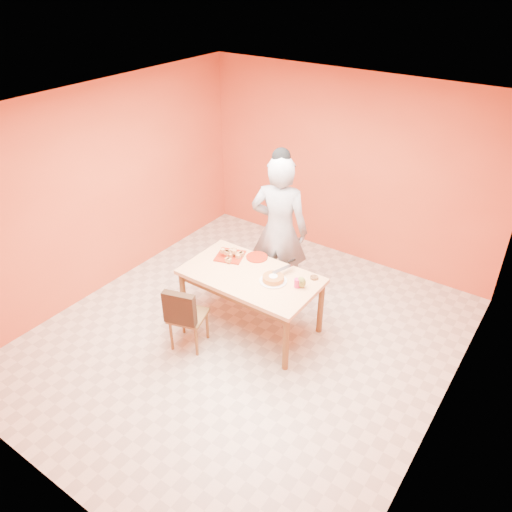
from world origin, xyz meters
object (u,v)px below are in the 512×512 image
Objects in this scene: person at (279,231)px; checker_tin at (314,278)px; pastry_platter at (230,256)px; egg_ornament at (301,282)px; sponge_cake at (273,278)px; red_dinner_plate at (257,257)px; magenta_glass at (297,283)px; dining_table at (251,281)px; dining_chair at (187,315)px.

checker_tin is at bearing 135.09° from person.
person is at bearing 152.77° from checker_tin.
pastry_platter is 3.59× the size of checker_tin.
checker_tin is at bearing 62.72° from egg_ornament.
sponge_cake is 2.75× the size of checker_tin.
person is 22.11× the size of checker_tin.
egg_ornament is at bearing 120.96° from person.
person reaches higher than red_dinner_plate.
magenta_glass is at bearing -4.77° from pastry_platter.
pastry_platter is 3.15× the size of magenta_glass.
person is (-0.07, 0.72, 0.33)m from dining_table.
dining_chair is 6.41× the size of egg_ornament.
dining_chair is 2.63× the size of pastry_platter.
sponge_cake is (0.36, -0.69, -0.20)m from person.
sponge_cake is at bearing 6.62° from dining_table.
dining_table is 15.58× the size of magenta_glass.
dining_chair is at bearing -119.59° from dining_table.
egg_ornament reaches higher than red_dinner_plate.
pastry_platter is (-0.37, -0.54, -0.23)m from person.
dining_chair is 1.31m from magenta_glass.
red_dinner_plate is 1.08× the size of sponge_cake.
dining_chair is 0.94m from pastry_platter.
red_dinner_plate is 0.55m from sponge_cake.
magenta_glass reaches higher than dining_table.
red_dinner_plate is at bearing 160.72° from magenta_glass.
pastry_platter is 1.30× the size of sponge_cake.
pastry_platter is 1.05m from egg_ornament.
egg_ornament reaches higher than dining_chair.
person reaches higher than egg_ornament.
red_dinner_plate is 0.77m from magenta_glass.
dining_chair reaches higher than red_dinner_plate.
person reaches higher than sponge_cake.
person is 6.16× the size of pastry_platter.
magenta_glass reaches higher than dining_chair.
dining_chair is at bearing -102.94° from red_dinner_plate.
dining_chair is 1.13m from red_dinner_plate.
person is 0.80m from sponge_cake.
dining_table is at bearing 78.12° from person.
dining_chair is 9.43× the size of checker_tin.
red_dinner_plate is 0.80m from checker_tin.
sponge_cake is 0.33m from egg_ornament.
sponge_cake is at bearing 29.92° from dining_chair.
egg_ornament is at bearing -98.67° from checker_tin.
person reaches higher than pastry_platter.
magenta_glass is (0.57, 0.10, 0.15)m from dining_table.
checker_tin is at bearing 41.75° from sponge_cake.
dining_chair reaches higher than dining_table.
red_dinner_plate is (0.24, 1.05, 0.33)m from dining_chair.
pastry_platter is 1.10m from checker_tin.
dining_chair is 1.56m from person.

